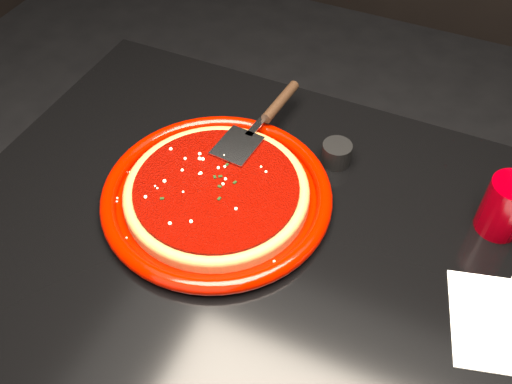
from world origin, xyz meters
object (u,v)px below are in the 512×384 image
pizza_server (261,121)px  cup (506,207)px  ramekin (337,153)px  table (291,361)px  plate (217,195)px

pizza_server → cup: 0.44m
pizza_server → ramekin: (0.15, 0.00, -0.03)m
pizza_server → cup: cup is taller
table → plate: plate is taller
cup → table: bearing=-145.1°
plate → ramekin: 0.23m
table → pizza_server: 0.51m
plate → ramekin: ramekin is taller
pizza_server → ramekin: bearing=6.9°
plate → pizza_server: size_ratio=1.38×
ramekin → plate: bearing=-131.4°
cup → ramekin: bearing=173.4°
table → pizza_server: pizza_server is taller
pizza_server → plate: bearing=-87.0°
cup → ramekin: (-0.29, 0.03, -0.03)m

